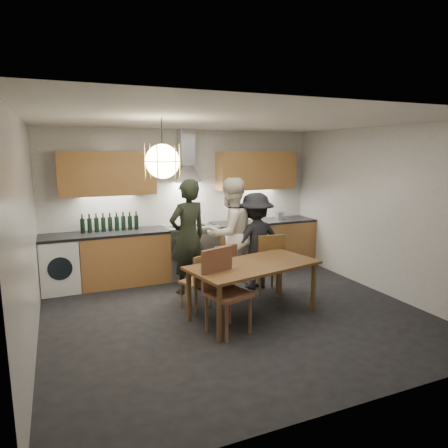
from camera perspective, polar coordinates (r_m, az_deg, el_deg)
name	(u,v)px	position (r m, az deg, el deg)	size (l,w,h in m)	color
ground	(236,314)	(5.65, 1.69, -12.73)	(5.00, 5.00, 0.00)	black
room_shell	(236,191)	(5.23, 1.78, 4.75)	(5.02, 4.52, 2.61)	silver
counter_run	(192,250)	(7.25, -4.56, -3.79)	(5.00, 0.62, 0.90)	#BE8549
range_stove	(191,251)	(7.24, -4.72, -3.88)	(0.90, 0.60, 0.92)	silver
wall_fixtures	(188,171)	(7.14, -5.20, 7.55)	(4.30, 0.54, 1.10)	#BD8748
pendant_lamp	(163,161)	(4.77, -8.78, 8.84)	(0.43, 0.43, 0.70)	black
dining_table	(253,270)	(5.40, 4.19, -6.56)	(1.88, 1.21, 0.73)	brown
chair_back_left	(199,278)	(5.65, -3.54, -7.72)	(0.49, 0.49, 0.81)	brown
chair_back_mid	(222,268)	(6.05, -0.24, -6.27)	(0.44, 0.44, 0.85)	brown
chair_back_right	(269,259)	(6.31, 6.42, -5.04)	(0.48, 0.48, 0.96)	brown
chair_front	(223,285)	(4.97, -0.14, -8.69)	(0.59, 0.59, 1.04)	brown
person_left	(188,237)	(6.28, -5.16, -1.80)	(0.66, 0.43, 1.80)	black
person_mid	(231,234)	(6.45, 0.97, -1.39)	(0.88, 0.69, 1.81)	silver
person_right	(255,241)	(6.49, 4.50, -2.43)	(1.01, 0.58, 1.57)	black
mixing_bowl	(241,220)	(7.50, 2.49, 0.53)	(0.32, 0.32, 0.08)	silver
stock_pot	(280,216)	(7.91, 7.94, 1.15)	(0.19, 0.19, 0.13)	silver
wine_bottles	(110,222)	(6.92, -15.97, 0.27)	(0.95, 0.07, 0.31)	black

